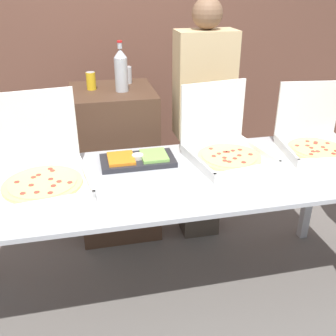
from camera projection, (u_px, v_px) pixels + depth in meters
ground_plane at (168, 293)px, 2.58m from camera, size 16.00×16.00×0.00m
brick_wall_behind at (126, 35)px, 3.45m from camera, size 10.00×0.06×2.80m
buffet_table at (168, 191)px, 2.24m from camera, size 2.46×0.86×0.87m
pizza_box_near_right at (225, 146)px, 2.38m from camera, size 0.51×0.52×0.43m
pizza_box_far_right at (41, 170)px, 2.08m from camera, size 0.53×0.55×0.46m
pizza_box_near_left at (314, 140)px, 2.48m from camera, size 0.46×0.47×0.41m
veggie_tray at (138, 160)px, 2.34m from camera, size 0.44×0.23×0.05m
sideboard_podium at (116, 162)px, 3.04m from camera, size 0.59×0.59×1.14m
soda_bottle at (121, 70)px, 2.69m from camera, size 0.09×0.09×0.34m
soda_can_silver at (127, 75)px, 2.93m from camera, size 0.07×0.07×0.12m
soda_can_colored at (91, 81)px, 2.76m from camera, size 0.07×0.07×0.12m
person_guest_plaid at (203, 124)px, 2.81m from camera, size 0.40×0.22×1.76m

